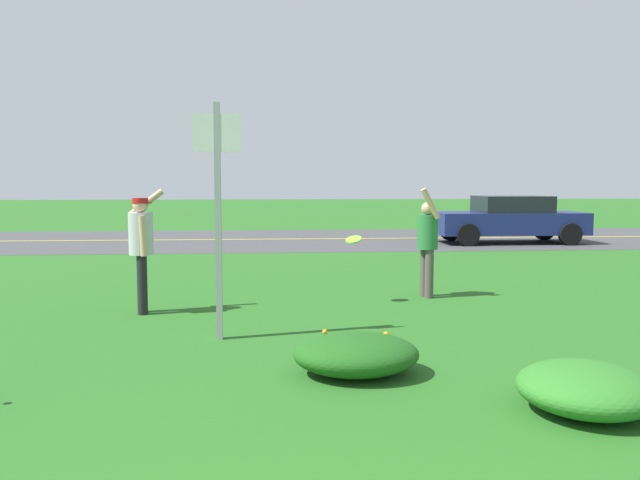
{
  "coord_description": "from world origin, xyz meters",
  "views": [
    {
      "loc": [
        -0.13,
        -1.04,
        1.85
      ],
      "look_at": [
        0.63,
        8.22,
        1.02
      ],
      "focal_mm": 35.71,
      "sensor_mm": 36.0,
      "label": 1
    }
  ],
  "objects": [
    {
      "name": "daylily_clump_mid_right",
      "position": [
        2.43,
        3.78,
        0.2
      ],
      "size": [
        1.11,
        1.11,
        0.39
      ],
      "color": "#2D7526",
      "rests_on": "ground"
    },
    {
      "name": "car_navy_center_left",
      "position": [
        7.26,
        17.94,
        0.74
      ],
      "size": [
        4.5,
        2.0,
        1.45
      ],
      "color": "navy",
      "rests_on": "ground"
    },
    {
      "name": "highway_center_stripe",
      "position": [
        0.0,
        19.76,
        0.01
      ],
      "size": [
        120.0,
        0.16,
        0.0
      ],
      "primitive_type": "cube",
      "color": "yellow",
      "rests_on": "ground"
    },
    {
      "name": "highway_strip",
      "position": [
        0.0,
        19.76,
        0.0
      ],
      "size": [
        120.0,
        8.1,
        0.01
      ],
      "primitive_type": "cube",
      "color": "#424244",
      "rests_on": "ground"
    },
    {
      "name": "person_catcher_green_shirt",
      "position": [
        2.43,
        9.0,
        0.93
      ],
      "size": [
        0.35,
        0.53,
        1.78
      ],
      "color": "#287038",
      "rests_on": "ground"
    },
    {
      "name": "frisbee_lime",
      "position": [
        1.17,
        8.57,
        0.99
      ],
      "size": [
        0.26,
        0.24,
        0.15
      ],
      "color": "#8CD133"
    },
    {
      "name": "person_thrower_red_cap_gray_shirt",
      "position": [
        -1.91,
        8.06,
        1.01
      ],
      "size": [
        0.51,
        0.55,
        1.77
      ],
      "color": "#B2B2B7",
      "rests_on": "ground"
    },
    {
      "name": "daylily_clump_front_right",
      "position": [
        0.71,
        4.95,
        0.2
      ],
      "size": [
        1.22,
        1.0,
        0.39
      ],
      "color": "#1E5619",
      "rests_on": "ground"
    },
    {
      "name": "sign_post_near_path",
      "position": [
        -0.71,
        6.46,
        1.67
      ],
      "size": [
        0.56,
        0.1,
        2.78
      ],
      "color": "#93969B",
      "rests_on": "ground"
    },
    {
      "name": "ground_plane",
      "position": [
        0.0,
        9.88,
        0.0
      ],
      "size": [
        120.0,
        120.0,
        0.0
      ],
      "primitive_type": "plane",
      "color": "#26601E"
    }
  ]
}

